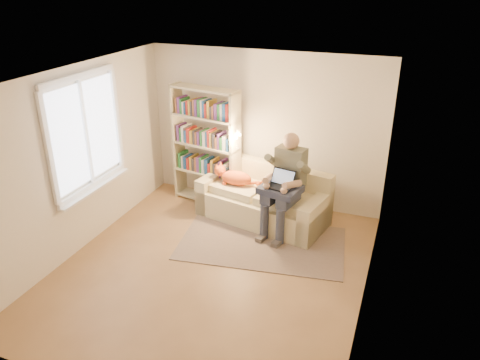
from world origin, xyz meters
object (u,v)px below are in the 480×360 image
at_px(cat, 234,177).
at_px(bookshelf, 206,141).
at_px(sofa, 264,201).
at_px(laptop, 284,183).
at_px(person, 286,179).

bearing_deg(cat, bookshelf, 166.95).
distance_m(sofa, laptop, 0.81).
height_order(person, laptop, person).
height_order(cat, bookshelf, bookshelf).
bearing_deg(cat, laptop, -10.08).
height_order(sofa, cat, sofa).
height_order(sofa, bookshelf, bookshelf).
relative_size(sofa, bookshelf, 1.08).
bearing_deg(bookshelf, cat, -14.68).
bearing_deg(bookshelf, sofa, -2.60).
bearing_deg(laptop, cat, 169.92).
relative_size(cat, laptop, 1.85).
bearing_deg(bookshelf, laptop, -12.89).
height_order(person, bookshelf, bookshelf).
relative_size(sofa, laptop, 5.16).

